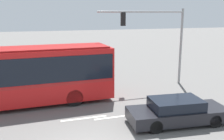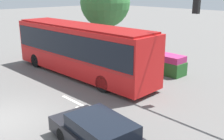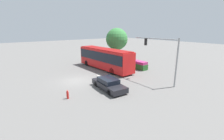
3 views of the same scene
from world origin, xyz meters
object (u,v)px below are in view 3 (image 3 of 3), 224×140
Objects in this scene: city_bus at (105,57)px; sedan_foreground at (109,84)px; traffic_light_pole at (164,52)px; fire_hydrant at (68,95)px; street_tree_left at (117,39)px.

city_bus is 2.32× the size of sedan_foreground.
city_bus is at bearing 8.81° from traffic_light_pole.
fire_hydrant is at bearing -89.77° from sedan_foreground.
street_tree_left reaches higher than sedan_foreground.
street_tree_left is at bearing 126.51° from fire_hydrant.
traffic_light_pole reaches higher than fire_hydrant.
sedan_foreground is 16.39m from street_tree_left.
city_bus is 9.36m from sedan_foreground.
street_tree_left reaches higher than fire_hydrant.
sedan_foreground is 7.68m from traffic_light_pole.
fire_hydrant is at bearing -53.49° from street_tree_left.
sedan_foreground is 0.75× the size of street_tree_left.
city_bus is at bearing 127.87° from fire_hydrant.
sedan_foreground reaches higher than fire_hydrant.
traffic_light_pole reaches higher than sedan_foreground.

